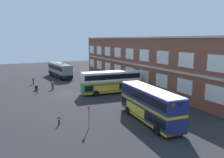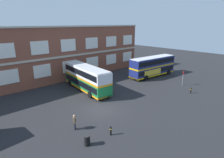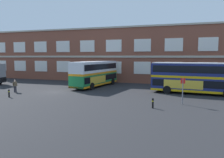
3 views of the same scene
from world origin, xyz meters
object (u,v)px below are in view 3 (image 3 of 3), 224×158
(waiting_passenger, at_px, (15,85))
(double_decker_near, at_px, (95,73))
(double_decker_middle, at_px, (195,77))
(bus_stand_flag, at_px, (183,88))
(safety_bollard_east, at_px, (9,93))
(safety_bollard_west, at_px, (153,103))

(waiting_passenger, bearing_deg, double_decker_near, 48.73)
(double_decker_middle, relative_size, waiting_passenger, 6.58)
(waiting_passenger, xyz_separation_m, bus_stand_flag, (21.85, -0.69, 0.70))
(bus_stand_flag, height_order, safety_bollard_east, bus_stand_flag)
(safety_bollard_west, height_order, safety_bollard_east, same)
(double_decker_near, xyz_separation_m, waiting_passenger, (-7.94, -9.05, -1.22))
(double_decker_middle, relative_size, safety_bollard_east, 11.78)
(bus_stand_flag, xyz_separation_m, safety_bollard_east, (-19.76, -2.65, -1.14))
(waiting_passenger, distance_m, bus_stand_flag, 21.88)
(double_decker_middle, xyz_separation_m, safety_bollard_west, (-3.76, -10.14, -1.66))
(double_decker_near, height_order, waiting_passenger, double_decker_near)
(safety_bollard_west, xyz_separation_m, safety_bollard_east, (-17.20, 0.12, 0.00))
(double_decker_near, height_order, safety_bollard_east, double_decker_near)
(double_decker_middle, xyz_separation_m, waiting_passenger, (-23.06, -6.69, -1.22))
(double_decker_middle, relative_size, bus_stand_flag, 4.15)
(double_decker_near, height_order, double_decker_middle, same)
(waiting_passenger, bearing_deg, safety_bollard_east, -57.85)
(double_decker_near, height_order, safety_bollard_west, double_decker_near)
(double_decker_near, relative_size, safety_bollard_east, 11.80)
(double_decker_middle, bearing_deg, double_decker_near, 171.10)
(double_decker_near, xyz_separation_m, bus_stand_flag, (13.91, -9.74, -0.51))
(safety_bollard_west, bearing_deg, waiting_passenger, 169.84)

